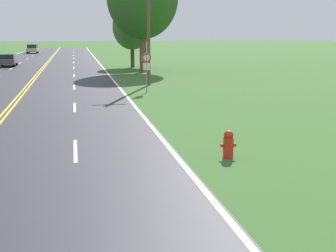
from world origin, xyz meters
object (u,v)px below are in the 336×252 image
at_px(traffic_sign, 147,63).
at_px(tree_right_cluster, 132,27).
at_px(fire_hydrant, 228,144).
at_px(car_champagne_hatchback_mid_far, 33,49).
at_px(car_dark_grey_sedan_mid_near, 8,60).

bearing_deg(traffic_sign, tree_right_cluster, 85.37).
relative_size(fire_hydrant, car_champagne_hatchback_mid_far, 0.23).
bearing_deg(car_champagne_hatchback_mid_far, tree_right_cluster, -157.52).
height_order(tree_right_cluster, car_dark_grey_sedan_mid_near, tree_right_cluster).
distance_m(traffic_sign, car_champagne_hatchback_mid_far, 59.47).
xyz_separation_m(traffic_sign, car_champagne_hatchback_mid_far, (-11.64, 58.31, -1.05)).
relative_size(car_dark_grey_sedan_mid_near, car_champagne_hatchback_mid_far, 1.22).
distance_m(fire_hydrant, traffic_sign, 15.99).
bearing_deg(fire_hydrant, car_champagne_hatchback_mid_far, 98.97).
bearing_deg(fire_hydrant, traffic_sign, 90.27).
height_order(fire_hydrant, car_dark_grey_sedan_mid_near, car_dark_grey_sedan_mid_near).
height_order(car_dark_grey_sedan_mid_near, car_champagne_hatchback_mid_far, car_champagne_hatchback_mid_far).
height_order(fire_hydrant, car_champagne_hatchback_mid_far, car_champagne_hatchback_mid_far).
bearing_deg(car_dark_grey_sedan_mid_near, car_champagne_hatchback_mid_far, -0.98).
xyz_separation_m(tree_right_cluster, car_dark_grey_sedan_mid_near, (-13.46, 4.11, -3.54)).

